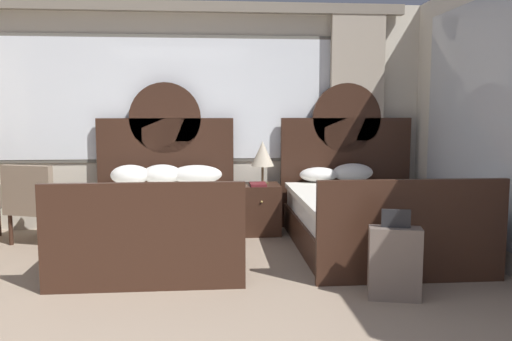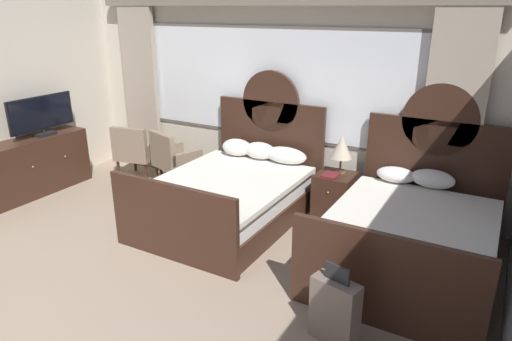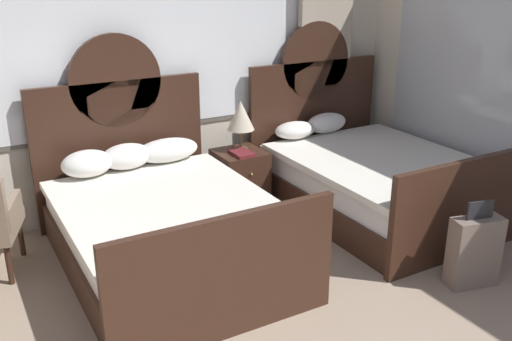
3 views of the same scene
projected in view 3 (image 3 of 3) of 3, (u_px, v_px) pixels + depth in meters
wall_back_window at (108, 69)px, 5.12m from camera, size 6.26×0.22×2.70m
bed_near_window at (162, 222)px, 4.59m from camera, size 1.60×2.23×1.75m
bed_near_mirror at (371, 177)px, 5.59m from camera, size 1.60×2.23×1.75m
nightstand_between_beds at (240, 179)px, 5.69m from camera, size 0.46×0.49×0.57m
table_lamp_on_nightstand at (241, 116)px, 5.53m from camera, size 0.27×0.27×0.50m
book_on_nightstand at (242, 153)px, 5.50m from camera, size 0.18×0.26×0.03m
suitcase_on_floor at (474, 251)px, 4.27m from camera, size 0.42×0.25×0.69m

